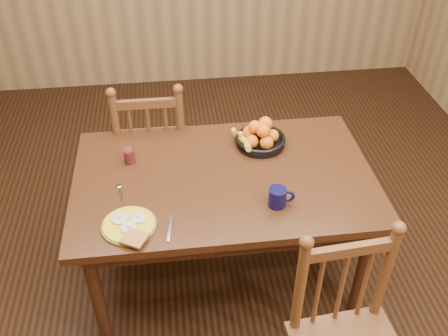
{
  "coord_description": "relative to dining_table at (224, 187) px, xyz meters",
  "views": [
    {
      "loc": [
        -0.25,
        -2.05,
        2.43
      ],
      "look_at": [
        0.0,
        0.0,
        0.8
      ],
      "focal_mm": 40.0,
      "sensor_mm": 36.0,
      "label": 1
    }
  ],
  "objects": [
    {
      "name": "fruit_bowl",
      "position": [
        0.24,
        0.26,
        0.14
      ],
      "size": [
        0.32,
        0.29,
        0.17
      ],
      "color": "black",
      "rests_on": "dining_table"
    },
    {
      "name": "chair_far",
      "position": [
        -0.39,
        0.63,
        -0.17
      ],
      "size": [
        0.47,
        0.45,
        1.02
      ],
      "rotation": [
        0.0,
        0.0,
        3.14
      ],
      "color": "#552F19",
      "rests_on": "ground"
    },
    {
      "name": "dining_table",
      "position": [
        0.0,
        0.0,
        0.0
      ],
      "size": [
        1.6,
        1.0,
        0.75
      ],
      "color": "black",
      "rests_on": "ground"
    },
    {
      "name": "fork",
      "position": [
        -0.3,
        -0.35,
        0.09
      ],
      "size": [
        0.04,
        0.18,
        0.0
      ],
      "rotation": [
        0.0,
        0.0,
        -0.13
      ],
      "color": "silver",
      "rests_on": "dining_table"
    },
    {
      "name": "room",
      "position": [
        0.0,
        0.0,
        0.68
      ],
      "size": [
        4.52,
        5.02,
        2.72
      ],
      "color": "black",
      "rests_on": "ground"
    },
    {
      "name": "juice_glass",
      "position": [
        -0.5,
        0.18,
        0.13
      ],
      "size": [
        0.06,
        0.06,
        0.09
      ],
      "color": "silver",
      "rests_on": "dining_table"
    },
    {
      "name": "breakfast_plate",
      "position": [
        -0.49,
        -0.33,
        0.1
      ],
      "size": [
        0.26,
        0.31,
        0.04
      ],
      "color": "#59601E",
      "rests_on": "dining_table"
    },
    {
      "name": "spoon",
      "position": [
        -0.55,
        -0.05,
        0.09
      ],
      "size": [
        0.05,
        0.16,
        0.01
      ],
      "rotation": [
        0.0,
        0.0,
        0.18
      ],
      "color": "silver",
      "rests_on": "dining_table"
    },
    {
      "name": "coffee_mug",
      "position": [
        0.24,
        -0.26,
        0.14
      ],
      "size": [
        0.13,
        0.09,
        0.1
      ],
      "color": "#0C0A38",
      "rests_on": "dining_table"
    }
  ]
}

